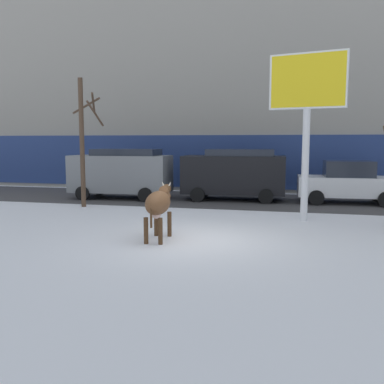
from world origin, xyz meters
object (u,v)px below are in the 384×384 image
at_px(billboard, 308,91).
at_px(pedestrian_near_billboard, 353,178).
at_px(car_white_sedan, 348,182).
at_px(pedestrian_by_cars, 189,175).
at_px(car_black_van, 234,173).
at_px(cow_brown, 159,204).
at_px(car_grey_van, 121,172).
at_px(bare_tree_right_lot, 83,139).

relative_size(billboard, pedestrian_near_billboard, 3.21).
bearing_deg(car_white_sedan, pedestrian_by_cars, 161.57).
bearing_deg(billboard, car_black_van, 123.89).
xyz_separation_m(cow_brown, car_white_sedan, (5.82, 8.48, -0.09)).
height_order(car_grey_van, car_black_van, same).
bearing_deg(pedestrian_by_cars, billboard, -50.93).
relative_size(car_black_van, car_white_sedan, 1.09).
bearing_deg(pedestrian_near_billboard, car_black_van, -153.71).
relative_size(billboard, car_grey_van, 1.19).
xyz_separation_m(car_black_van, pedestrian_by_cars, (-2.82, 2.69, -0.36)).
height_order(cow_brown, car_black_van, car_black_van).
relative_size(billboard, bare_tree_right_lot, 1.07).
bearing_deg(cow_brown, car_black_van, 83.92).
distance_m(car_black_van, car_white_sedan, 4.94).
bearing_deg(car_grey_van, pedestrian_near_billboard, 17.49).
xyz_separation_m(cow_brown, bare_tree_right_lot, (-4.79, 4.93, 1.80)).
bearing_deg(car_black_van, car_grey_van, -172.65).
bearing_deg(bare_tree_right_lot, car_grey_van, 80.76).
xyz_separation_m(car_grey_van, car_white_sedan, (10.16, 0.79, -0.33)).
bearing_deg(car_white_sedan, bare_tree_right_lot, -161.49).
xyz_separation_m(billboard, car_grey_van, (-8.25, 3.82, -3.07)).
distance_m(car_grey_van, car_white_sedan, 10.19).
height_order(billboard, car_grey_van, billboard).
distance_m(cow_brown, pedestrian_near_billboard, 12.75).
bearing_deg(car_black_van, billboard, -56.11).
height_order(car_white_sedan, bare_tree_right_lot, bare_tree_right_lot).
distance_m(pedestrian_near_billboard, pedestrian_by_cars, 8.26).
relative_size(billboard, car_black_van, 1.19).
bearing_deg(car_white_sedan, pedestrian_near_billboard, 78.57).
bearing_deg(billboard, car_grey_van, 155.14).
height_order(car_black_van, pedestrian_by_cars, car_black_van).
distance_m(billboard, car_black_van, 6.23).
bearing_deg(pedestrian_by_cars, car_black_van, -43.70).
height_order(cow_brown, bare_tree_right_lot, bare_tree_right_lot).
distance_m(cow_brown, car_white_sedan, 10.28).
distance_m(car_grey_van, car_black_van, 5.27).
xyz_separation_m(car_white_sedan, pedestrian_by_cars, (-7.74, 2.58, -0.03)).
distance_m(billboard, car_grey_van, 9.60).
xyz_separation_m(car_grey_van, bare_tree_right_lot, (-0.45, -2.76, 1.55)).
xyz_separation_m(cow_brown, car_black_van, (0.89, 8.37, 0.25)).
xyz_separation_m(pedestrian_by_cars, bare_tree_right_lot, (-2.86, -6.13, 1.91)).
bearing_deg(pedestrian_by_cars, car_grey_van, -125.67).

